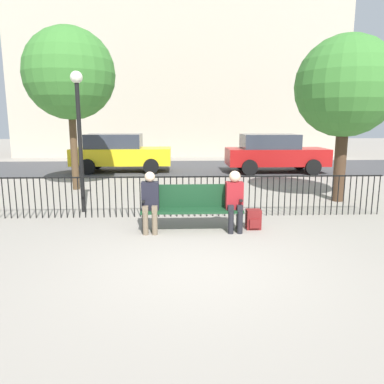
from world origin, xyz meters
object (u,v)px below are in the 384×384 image
at_px(seated_person_0, 150,199).
at_px(tree_0, 70,74).
at_px(park_bench, 192,206).
at_px(tree_1, 346,87).
at_px(seated_person_1, 235,197).
at_px(backpack, 253,219).
at_px(parked_car_0, 120,152).
at_px(parked_car_1, 274,153).
at_px(lamp_post, 79,119).

bearing_deg(seated_person_0, tree_0, 119.34).
bearing_deg(park_bench, tree_1, 32.07).
relative_size(seated_person_1, backpack, 3.01).
relative_size(parked_car_0, parked_car_1, 1.00).
bearing_deg(tree_1, lamp_post, -171.81).
height_order(seated_person_0, parked_car_1, parked_car_1).
bearing_deg(park_bench, seated_person_0, -171.04).
bearing_deg(tree_0, tree_1, -15.21).
xyz_separation_m(park_bench, tree_0, (-3.54, 4.70, 3.08)).
bearing_deg(seated_person_1, parked_car_1, 70.43).
bearing_deg(seated_person_1, tree_0, 132.26).
bearing_deg(seated_person_1, backpack, 17.23).
relative_size(tree_0, parked_car_0, 1.19).
xyz_separation_m(tree_1, parked_car_0, (-6.89, 6.31, -2.21)).
height_order(park_bench, tree_1, tree_1).
distance_m(tree_1, parked_car_1, 6.20).
bearing_deg(seated_person_1, lamp_post, 152.67).
xyz_separation_m(tree_0, tree_1, (7.71, -2.09, -0.53)).
relative_size(park_bench, backpack, 5.02).
relative_size(backpack, parked_car_1, 0.10).
xyz_separation_m(backpack, tree_0, (-4.81, 4.70, 3.38)).
distance_m(parked_car_0, parked_car_1, 6.62).
height_order(seated_person_0, parked_car_0, parked_car_0).
xyz_separation_m(seated_person_0, parked_car_0, (-1.90, 9.04, 0.16)).
bearing_deg(seated_person_0, tree_1, 28.76).
bearing_deg(parked_car_1, backpack, -107.27).
distance_m(seated_person_0, parked_car_0, 9.24).
distance_m(tree_0, parked_car_0, 5.09).
xyz_separation_m(seated_person_0, parked_car_1, (4.70, 8.52, 0.16)).
bearing_deg(lamp_post, tree_0, 107.55).
xyz_separation_m(seated_person_1, tree_1, (3.32, 2.74, 2.36)).
bearing_deg(backpack, parked_car_0, 114.14).
distance_m(seated_person_1, parked_car_1, 9.04).
height_order(backpack, tree_0, tree_0).
bearing_deg(parked_car_1, park_bench, -114.79).
bearing_deg(tree_0, backpack, -44.34).
distance_m(backpack, tree_1, 4.83).
bearing_deg(parked_car_0, backpack, -65.86).
distance_m(seated_person_0, tree_1, 6.16).
relative_size(lamp_post, parked_car_1, 0.79).
bearing_deg(parked_car_1, tree_0, -153.57).
distance_m(park_bench, seated_person_0, 0.86).
distance_m(seated_person_0, lamp_post, 2.93).
relative_size(seated_person_0, parked_car_1, 0.29).
bearing_deg(parked_car_0, lamp_post, -88.79).
xyz_separation_m(tree_1, parked_car_1, (-0.29, 5.78, -2.21)).
bearing_deg(park_bench, backpack, 0.02).
height_order(backpack, tree_1, tree_1).
xyz_separation_m(seated_person_1, parked_car_1, (3.03, 8.52, 0.15)).
xyz_separation_m(seated_person_0, seated_person_1, (1.67, 0.00, 0.01)).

